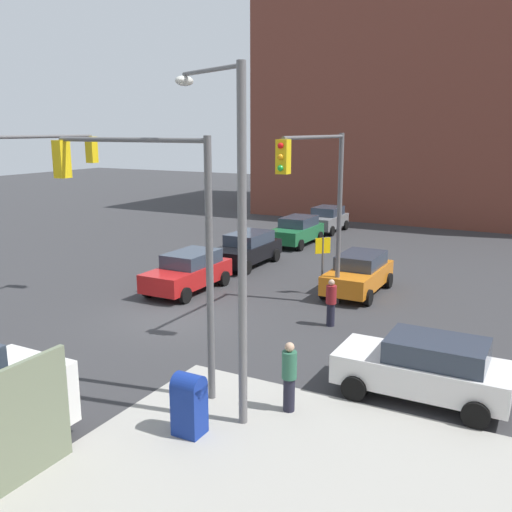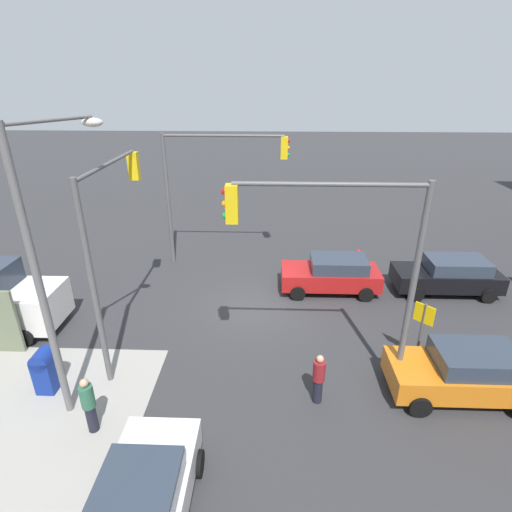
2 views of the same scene
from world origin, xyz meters
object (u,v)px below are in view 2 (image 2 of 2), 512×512
street_lamp_corner (47,257)px  pedestrian_crossing (89,404)px  fire_hydrant (358,258)px  mailbox_blue (45,369)px  traffic_signal_ne_corner (111,223)px  coupe_orange (465,372)px  traffic_signal_nw_corner (343,249)px  pedestrian_waiting (319,378)px  traffic_signal_se_corner (214,173)px  coupe_white (139,511)px  sedan_red (332,274)px  coupe_black (448,275)px

street_lamp_corner → pedestrian_crossing: size_ratio=4.58×
fire_hydrant → mailbox_blue: bearing=39.4°
fire_hydrant → street_lamp_corner: bearing=43.9°
traffic_signal_ne_corner → mailbox_blue: size_ratio=4.55×
fire_hydrant → coupe_orange: coupe_orange is taller
traffic_signal_nw_corner → pedestrian_waiting: 3.86m
traffic_signal_nw_corner → traffic_signal_ne_corner: 7.23m
traffic_signal_se_corner → pedestrian_waiting: bearing=113.4°
fire_hydrant → coupe_white: (7.02, 13.42, 0.36)m
traffic_signal_ne_corner → sedan_red: bearing=-151.6°
traffic_signal_se_corner → street_lamp_corner: size_ratio=0.81×
mailbox_blue → sedan_red: 11.59m
mailbox_blue → coupe_black: (-14.65, -6.69, 0.08)m
traffic_signal_nw_corner → coupe_white: (4.50, 4.72, -3.78)m
pedestrian_waiting → street_lamp_corner: bearing=102.0°
pedestrian_crossing → sedan_red: bearing=88.4°
traffic_signal_ne_corner → pedestrian_waiting: size_ratio=3.93×
traffic_signal_nw_corner → fire_hydrant: traffic_signal_nw_corner is taller
traffic_signal_ne_corner → pedestrian_crossing: traffic_signal_ne_corner is taller
mailbox_blue → traffic_signal_ne_corner: bearing=-125.4°
traffic_signal_ne_corner → pedestrian_crossing: (-0.30, 3.89, -3.69)m
street_lamp_corner → pedestrian_waiting: bearing=-177.8°
traffic_signal_nw_corner → traffic_signal_se_corner: 10.14m
mailbox_blue → coupe_black: coupe_black is taller
traffic_signal_se_corner → coupe_white: 14.24m
sedan_red → pedestrian_waiting: size_ratio=2.59×
pedestrian_crossing → mailbox_blue: bearing=-175.7°
mailbox_blue → coupe_orange: bearing=-178.9°
traffic_signal_nw_corner → street_lamp_corner: size_ratio=0.81×
fire_hydrant → pedestrian_crossing: 14.12m
traffic_signal_ne_corner → coupe_black: 14.15m
traffic_signal_nw_corner → pedestrian_crossing: 7.90m
sedan_red → coupe_black: bearing=-179.2°
traffic_signal_nw_corner → traffic_signal_ne_corner: bearing=-15.2°
sedan_red → pedestrian_crossing: size_ratio=2.46×
mailbox_blue → coupe_orange: (-12.57, -0.25, 0.08)m
street_lamp_corner → coupe_white: street_lamp_corner is taller
street_lamp_corner → pedestrian_crossing: (-0.84, 1.03, -3.79)m
fire_hydrant → coupe_orange: bearing=98.7°
traffic_signal_se_corner → street_lamp_corner: (2.84, 9.97, 0.04)m
coupe_black → coupe_orange: size_ratio=1.06×
mailbox_blue → coupe_black: 16.10m
pedestrian_waiting → traffic_signal_se_corner: bearing=33.1°
traffic_signal_nw_corner → street_lamp_corner: bearing=7.3°
traffic_signal_se_corner → pedestrian_crossing: 11.79m
traffic_signal_ne_corner → mailbox_blue: traffic_signal_ne_corner is taller
sedan_red → coupe_orange: bearing=115.6°
traffic_signal_ne_corner → coupe_black: bearing=-161.6°
traffic_signal_se_corner → mailbox_blue: bearing=67.1°
coupe_black → pedestrian_waiting: pedestrian_waiting is taller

